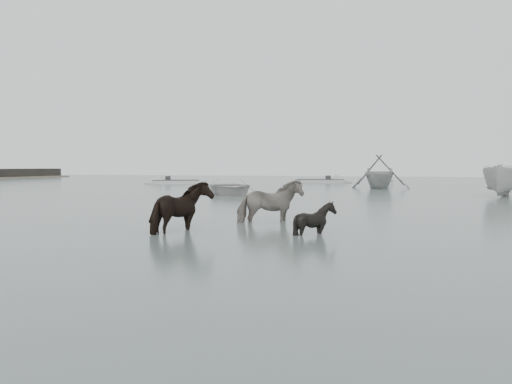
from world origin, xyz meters
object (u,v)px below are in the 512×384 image
Objects in this scene: pony_pinto at (270,196)px; pony_black at (315,212)px; rowboat_lead at (229,185)px; pony_dark at (183,202)px.

pony_pinto is 1.73× the size of pony_black.
pony_black is at bearing -90.25° from rowboat_lead.
pony_dark is at bearing 122.50° from pony_pinto.
pony_pinto is 3.10m from pony_dark.
pony_pinto reaches higher than pony_dark.
pony_black is at bearing -88.32° from pony_dark.
pony_black is (3.32, 0.60, -0.23)m from pony_dark.
rowboat_lead is (-6.31, 13.62, -0.27)m from pony_pinto.
pony_black is (1.76, -2.07, -0.26)m from pony_pinto.
rowboat_lead is (-4.74, 16.30, -0.24)m from pony_dark.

